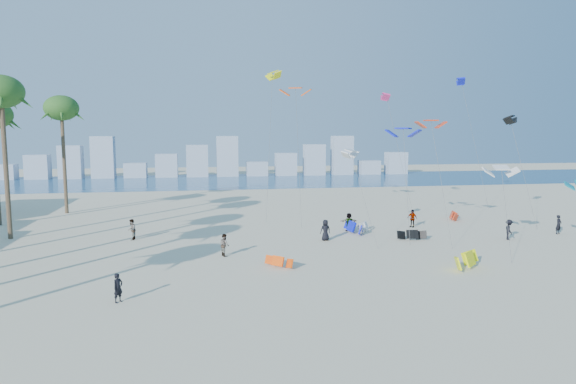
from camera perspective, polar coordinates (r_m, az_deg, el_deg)
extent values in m
plane|color=beige|center=(26.12, -0.59, -14.23)|extent=(220.00, 220.00, 0.00)
plane|color=navy|center=(96.60, -7.37, 1.25)|extent=(220.00, 220.00, 0.00)
imported|color=black|center=(29.84, -18.66, -10.22)|extent=(0.69, 0.71, 1.64)
imported|color=gray|center=(38.71, -7.19, -5.95)|extent=(0.88, 0.99, 1.70)
imported|color=black|center=(43.80, 4.25, -4.32)|extent=(0.95, 0.67, 1.82)
imported|color=gray|center=(51.18, 13.86, -2.91)|extent=(0.98, 1.07, 1.76)
imported|color=black|center=(47.99, 23.71, -3.92)|extent=(0.96, 1.29, 1.79)
imported|color=gray|center=(48.07, 6.90, -3.39)|extent=(1.67, 0.68, 1.75)
imported|color=black|center=(52.68, 28.27, -3.26)|extent=(0.75, 0.63, 1.76)
imported|color=gray|center=(45.99, -17.25, -4.07)|extent=(0.74, 0.93, 1.82)
cylinder|color=#595959|center=(42.78, 8.56, -0.64)|extent=(0.97, 4.87, 7.73)
cylinder|color=#595959|center=(45.15, 13.25, 0.89)|extent=(1.31, 5.26, 9.67)
cylinder|color=#595959|center=(43.20, 16.95, 0.93)|extent=(0.84, 3.00, 10.31)
cylinder|color=#595959|center=(53.56, -2.11, 5.23)|extent=(1.30, 3.89, 15.73)
cylinder|color=#595959|center=(56.58, 12.53, 4.02)|extent=(2.53, 2.81, 13.47)
cylinder|color=#595959|center=(50.32, 1.20, 4.01)|extent=(0.05, 3.56, 13.78)
cylinder|color=#595959|center=(54.12, 25.05, 1.99)|extent=(1.92, 2.56, 10.80)
cylinder|color=#595959|center=(40.84, 23.45, -2.26)|extent=(0.91, 3.28, 6.65)
cylinder|color=#595959|center=(65.64, 20.34, 5.15)|extent=(2.93, 2.73, 15.81)
cylinder|color=brown|center=(50.05, -29.28, 2.54)|extent=(0.40, 0.40, 12.77)
ellipsoid|color=#2E5B20|center=(50.07, -29.72, 9.84)|extent=(3.80, 3.80, 2.85)
cylinder|color=brown|center=(63.10, -23.98, 3.21)|extent=(0.40, 0.40, 12.01)
ellipsoid|color=#2E5B20|center=(63.06, -24.25, 8.66)|extent=(3.80, 3.80, 2.85)
cube|color=#9EADBF|center=(112.99, -29.42, 1.99)|extent=(4.40, 3.00, 3.00)
cube|color=#9EADBF|center=(110.99, -26.44, 2.55)|extent=(4.40, 3.00, 4.80)
cube|color=#9EADBF|center=(109.31, -23.34, 3.13)|extent=(4.40, 3.00, 6.60)
cube|color=#9EADBF|center=(107.97, -20.16, 3.71)|extent=(4.40, 3.00, 8.40)
cube|color=#9EADBF|center=(107.19, -16.84, 2.37)|extent=(4.40, 3.00, 3.00)
cube|color=#9EADBF|center=(106.53, -13.54, 2.93)|extent=(4.40, 3.00, 4.80)
cube|color=#9EADBF|center=(106.24, -10.21, 3.49)|extent=(4.40, 3.00, 6.60)
cube|color=#9EADBF|center=(106.32, -6.87, 4.04)|extent=(4.40, 3.00, 8.40)
cube|color=#9EADBF|center=(106.97, -3.53, 2.64)|extent=(4.40, 3.00, 3.00)
cube|color=#9EADBF|center=(107.75, -0.25, 3.17)|extent=(4.40, 3.00, 4.80)
cube|color=#9EADBF|center=(108.88, 2.98, 3.67)|extent=(4.40, 3.00, 6.60)
cube|color=#9EADBF|center=(110.36, 6.13, 4.15)|extent=(4.40, 3.00, 8.40)
cube|color=#9EADBF|center=(112.36, 9.16, 2.77)|extent=(4.40, 3.00, 3.00)
cube|color=#9EADBF|center=(114.45, 12.11, 3.23)|extent=(4.40, 3.00, 4.80)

